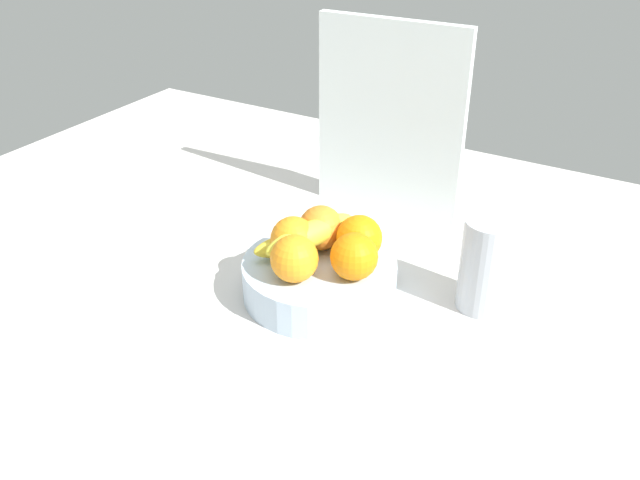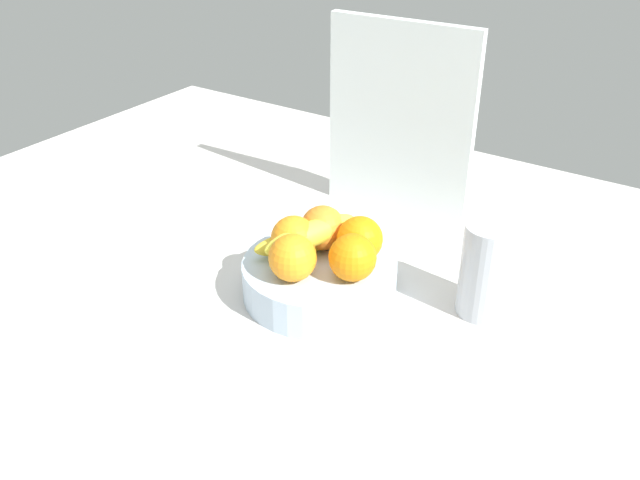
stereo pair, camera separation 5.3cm
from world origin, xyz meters
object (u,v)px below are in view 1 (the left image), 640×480
Objects in this scene: orange_front_left at (354,257)px; thermos_tumbler at (487,264)px; orange_back_left at (293,239)px; fruit_bowl at (320,278)px; orange_center at (321,228)px; cutting_board at (390,120)px; orange_front_right at (359,238)px; banana_bunch at (308,238)px; orange_back_right at (294,259)px.

thermos_tumbler is at bearing 33.41° from orange_front_left.
orange_front_left is 10.34cm from orange_back_left.
fruit_bowl is 3.37× the size of orange_center.
cutting_board is at bearing 107.44° from orange_front_left.
banana_bunch is at bearing -156.11° from orange_front_right.
orange_center is 1.00× the size of orange_back_left.
thermos_tumbler reaches higher than orange_back_left.
fruit_bowl is at bearing -20.43° from banana_bunch.
orange_center is (-6.66, -0.20, 0.00)cm from orange_front_right.
orange_front_left is 35.28cm from cutting_board.
orange_back_right is at bearing -117.75° from orange_front_right.
orange_front_left is 9.37cm from banana_bunch.
orange_center is at bearing 78.64° from banana_bunch.
orange_center is (-8.54, 5.02, 0.00)cm from orange_front_left.
fruit_bowl is at bearing 81.48° from orange_back_right.
banana_bunch is at bearing -101.36° from orange_center.
thermos_tumbler is (26.92, 11.18, -2.01)cm from orange_back_left.
cutting_board is at bearing 94.63° from orange_back_right.
thermos_tumbler is (26.84, -21.69, -10.63)cm from cutting_board.
orange_front_left is 8.73cm from orange_back_right.
orange_center is 10.02cm from orange_back_right.
orange_back_left is at bearing -163.36° from fruit_bowl.
banana_bunch is (-2.81, 1.05, 6.02)cm from fruit_bowl.
orange_back_right is (-5.33, -10.14, 0.00)cm from orange_front_right.
orange_back_right is at bearing -82.40° from orange_center.
orange_front_left is at bearing -75.25° from cutting_board.
banana_bunch is at bearing 105.59° from orange_back_right.
orange_center is 0.48× the size of thermos_tumbler.
orange_center is at bearing 97.60° from orange_back_right.
orange_back_left is (-10.34, -0.24, 0.00)cm from orange_front_left.
banana_bunch reaches higher than fruit_bowl.
orange_back_left is (-8.46, -5.46, 0.00)cm from orange_front_right.
orange_back_left is at bearing -118.02° from banana_bunch.
banana_bunch is (-7.26, -3.22, -0.45)cm from orange_front_right.
banana_bunch is 27.28cm from thermos_tumbler.
orange_front_right is (-1.88, 5.22, 0.00)cm from orange_front_left.
cutting_board reaches higher than banana_bunch.
orange_back_right is 7.20cm from banana_bunch.
orange_front_right is 6.66cm from orange_center.
orange_front_left reaches higher than banana_bunch.
orange_back_right is at bearing -98.52° from fruit_bowl.
fruit_bowl is 0.66× the size of cutting_board.
orange_back_right is at bearing -74.41° from banana_bunch.
cutting_board is (0.08, 32.87, 8.62)cm from orange_back_left.
orange_back_left is (-1.80, -5.26, 0.00)cm from orange_center.
cutting_board is at bearing 106.98° from orange_front_right.
fruit_bowl is at bearing 171.38° from orange_front_left.
orange_front_right reaches higher than fruit_bowl.
orange_front_right is at bearing 62.25° from orange_back_right.
orange_front_left and orange_front_right have the same top height.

